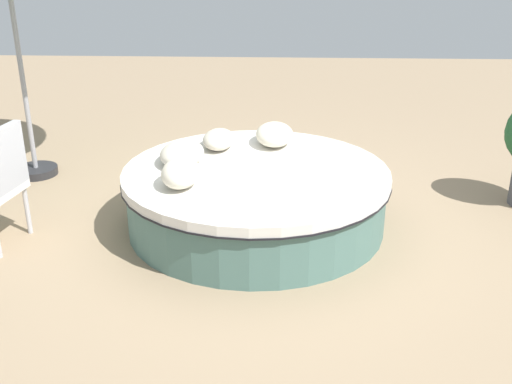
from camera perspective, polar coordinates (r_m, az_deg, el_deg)
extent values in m
plane|color=#9E8466|center=(5.33, 0.00, -3.07)|extent=(16.00, 16.00, 0.00)
cylinder|color=#4C726B|center=(5.24, 0.00, -0.95)|extent=(2.18, 2.18, 0.43)
cylinder|color=black|center=(5.15, 0.00, 1.24)|extent=(2.26, 2.26, 0.02)
cylinder|color=silver|center=(5.14, 0.00, 1.68)|extent=(2.24, 2.24, 0.09)
ellipsoid|color=beige|center=(5.73, 1.73, 5.42)|extent=(0.53, 0.35, 0.20)
ellipsoid|color=beige|center=(5.65, -3.51, 4.95)|extent=(0.47, 0.29, 0.16)
ellipsoid|color=beige|center=(5.28, -6.91, 3.60)|extent=(0.56, 0.37, 0.18)
ellipsoid|color=beige|center=(4.79, -7.04, 1.79)|extent=(0.46, 0.30, 0.21)
cylinder|color=#B7B7BC|center=(5.44, -20.58, -1.60)|extent=(0.04, 0.04, 0.42)
cube|color=#B7B7BC|center=(5.09, -22.55, 2.75)|extent=(0.52, 0.15, 0.50)
cylinder|color=#262628|center=(6.83, -19.83, 1.87)|extent=(0.44, 0.44, 0.08)
cylinder|color=#99999E|center=(6.52, -21.31, 12.24)|extent=(0.05, 0.05, 2.60)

